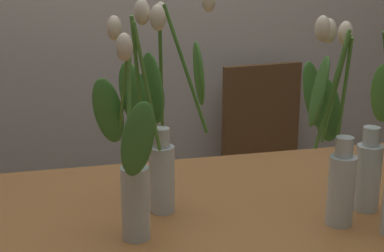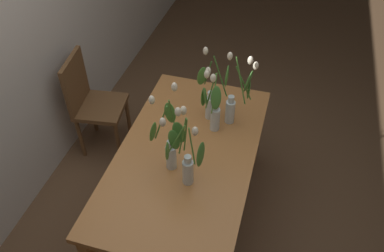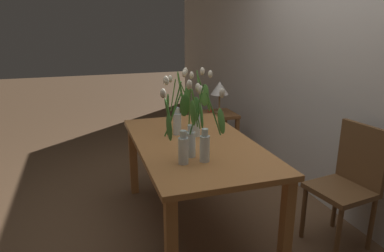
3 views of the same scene
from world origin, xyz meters
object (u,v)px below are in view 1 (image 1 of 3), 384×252
tulip_vase_0 (167,141)px  tulip_vase_3 (334,145)px  tulip_vase_4 (135,146)px  tulip_vase_2 (378,144)px  dining_table (218,245)px  dining_chair (271,153)px

tulip_vase_0 → tulip_vase_3: 0.43m
tulip_vase_0 → tulip_vase_4: (-0.10, -0.14, 0.04)m
tulip_vase_2 → tulip_vase_3: size_ratio=1.08×
dining_table → dining_chair: dining_chair is taller
tulip_vase_3 → tulip_vase_0: bearing=154.3°
tulip_vase_3 → dining_chair: size_ratio=0.56×
tulip_vase_4 → dining_chair: bearing=54.2°
tulip_vase_0 → tulip_vase_2: 0.55m
tulip_vase_2 → dining_table: bearing=171.2°
dining_table → dining_chair: bearing=61.5°
dining_table → dining_chair: (0.56, 1.03, -0.12)m
tulip_vase_2 → tulip_vase_0: bearing=165.1°
tulip_vase_0 → tulip_vase_2: (0.53, -0.14, -0.00)m
tulip_vase_0 → tulip_vase_3: (0.38, -0.18, 0.02)m
tulip_vase_2 → tulip_vase_4: bearing=179.4°
tulip_vase_3 → dining_table: bearing=158.0°
dining_table → tulip_vase_4: size_ratio=2.86×
dining_table → tulip_vase_2: (0.41, -0.06, 0.28)m
tulip_vase_2 → tulip_vase_4: (-0.64, 0.01, 0.04)m
tulip_vase_0 → tulip_vase_2: tulip_vase_0 is taller
tulip_vase_4 → tulip_vase_3: bearing=-5.8°
tulip_vase_0 → tulip_vase_2: size_ratio=1.03×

